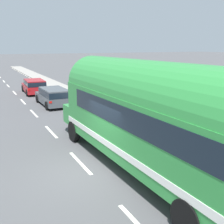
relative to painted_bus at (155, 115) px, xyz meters
name	(u,v)px	position (x,y,z in m)	size (l,w,h in m)	color
ground_plane	(89,172)	(-1.93, 1.36, -2.30)	(300.00, 300.00, 0.00)	#4C4C4F
lane_markings	(63,104)	(0.75, 13.66, -2.30)	(3.94, 80.00, 0.01)	silver
sidewalk_slab	(100,106)	(2.97, 11.36, -2.23)	(2.18, 90.00, 0.15)	gray
painted_bus	(155,115)	(0.00, 0.00, 0.00)	(2.82, 12.50, 4.12)	#2D8C3D
car_lead	(54,96)	(0.03, 13.54, -1.51)	(2.00, 4.57, 1.37)	#474C51
car_second	(34,86)	(-0.20, 19.89, -1.52)	(2.07, 4.49, 1.37)	#A5191E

